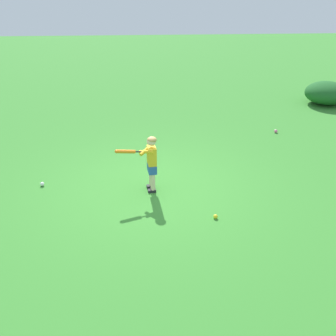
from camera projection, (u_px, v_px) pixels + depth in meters
ground_plane at (152, 188)px, 7.70m from camera, size 40.00×40.00×0.00m
child_batter at (150, 159)px, 7.34m from camera, size 0.32×0.77×1.08m
play_ball_by_bucket at (276, 131)px, 10.28m from camera, size 0.08×0.08×0.08m
play_ball_far_right at (216, 216)px, 6.74m from camera, size 0.07×0.07×0.07m
play_ball_far_left at (42, 184)px, 7.75m from camera, size 0.08×0.08×0.08m
shrub_left_background at (326, 93)px, 12.36m from camera, size 1.23×1.30×0.69m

